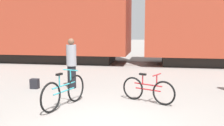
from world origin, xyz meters
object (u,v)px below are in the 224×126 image
at_px(person_in_grey, 72,63).
at_px(backpack, 35,84).
at_px(freight_train, 138,10).
at_px(bicycle_teal, 64,92).
at_px(bicycle_maroon, 148,90).

xyz_separation_m(person_in_grey, backpack, (-1.23, -0.31, -0.69)).
relative_size(freight_train, bicycle_teal, 28.40).
height_order(bicycle_teal, backpack, bicycle_teal).
bearing_deg(bicycle_teal, freight_train, 81.70).
distance_m(bicycle_maroon, backpack, 4.02).
height_order(bicycle_maroon, backpack, bicycle_maroon).
bearing_deg(bicycle_teal, person_in_grey, 103.11).
bearing_deg(bicycle_teal, backpack, 133.61).
distance_m(bicycle_teal, person_in_grey, 2.23).
xyz_separation_m(bicycle_teal, backpack, (-1.72, 1.81, -0.23)).
bearing_deg(bicycle_teal, bicycle_maroon, 19.94).
distance_m(bicycle_maroon, person_in_grey, 3.02).
xyz_separation_m(bicycle_maroon, backpack, (-3.89, 1.03, -0.18)).
bearing_deg(person_in_grey, bicycle_maroon, -76.57).
bearing_deg(freight_train, person_in_grey, -105.01).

